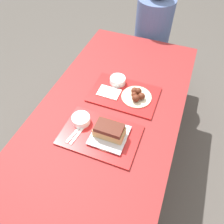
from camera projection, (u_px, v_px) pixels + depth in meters
ground_plane at (108, 165)px, 1.95m from camera, size 12.00×12.00×0.00m
picnic_table at (107, 121)px, 1.45m from camera, size 0.90×1.86×0.73m
picnic_bench_far at (147, 58)px, 2.35m from camera, size 0.86×0.28×0.43m
tray_near at (100, 135)px, 1.28m from camera, size 0.45×0.30×0.01m
tray_far at (124, 94)px, 1.49m from camera, size 0.45×0.30×0.01m
bowl_coleslaw_near at (81, 119)px, 1.31m from camera, size 0.11×0.11×0.05m
brisket_sandwich_plate at (109, 132)px, 1.23m from camera, size 0.21×0.21×0.10m
plastic_fork_near at (75, 132)px, 1.28m from camera, size 0.05×0.17×0.00m
plastic_knife_near at (79, 133)px, 1.27m from camera, size 0.04×0.17×0.00m
condiment_packet at (105, 125)px, 1.31m from camera, size 0.04×0.03×0.01m
bowl_coleslaw_far at (118, 80)px, 1.53m from camera, size 0.11×0.11×0.05m
wings_plate_far at (137, 95)px, 1.45m from camera, size 0.20×0.20×0.06m
napkin_far at (109, 92)px, 1.49m from camera, size 0.15×0.10×0.01m
person_seated_across at (153, 25)px, 2.06m from camera, size 0.34×0.34×0.74m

